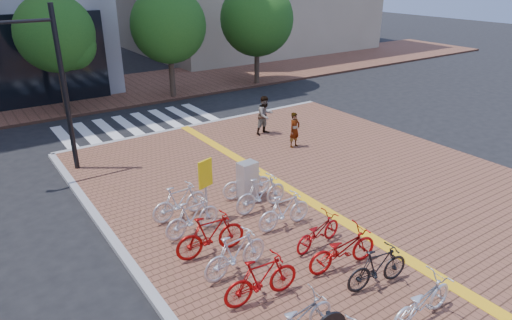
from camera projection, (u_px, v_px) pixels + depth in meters
ground at (323, 271)px, 11.63m from camera, size 120.00×120.00×0.00m
kerb_north at (203, 125)px, 22.28m from camera, size 14.00×0.25×0.15m
far_sidewalk at (88, 95)px, 27.56m from camera, size 70.00×8.00×0.15m
crosswalk at (139, 124)px, 22.53m from camera, size 7.50×4.00×0.01m
street_trees at (186, 26)px, 25.93m from camera, size 16.20×4.60×6.35m
bike_1 at (298, 317)px, 9.25m from camera, size 1.73×0.66×0.90m
bike_2 at (261, 279)px, 10.20m from camera, size 1.92×0.70×1.13m
bike_3 at (236, 253)px, 11.12m from camera, size 1.91×0.71×1.12m
bike_4 at (211, 235)px, 11.85m from camera, size 1.98×0.72×1.16m
bike_5 at (192, 217)px, 12.80m from camera, size 1.81×0.69×1.06m
bike_6 at (180, 202)px, 13.63m from camera, size 1.84×0.63×1.09m
bike_7 at (422, 301)px, 9.62m from camera, size 1.92×0.71×1.00m
bike_8 at (378, 267)px, 10.67m from camera, size 1.78×0.73×1.04m
bike_9 at (343, 249)px, 11.35m from camera, size 2.07×0.92×1.05m
bike_10 at (318, 232)px, 12.25m from camera, size 1.78×0.85×0.90m
bike_11 at (284, 211)px, 13.12m from camera, size 1.79×0.56×1.07m
bike_12 at (261, 193)px, 14.06m from camera, size 1.92×0.61×1.14m
bike_13 at (247, 183)px, 14.88m from camera, size 1.76×0.78×1.02m
pedestrian_a at (295, 130)px, 19.05m from camera, size 0.59×0.44×1.49m
pedestrian_b at (265, 115)px, 20.52m from camera, size 0.92×0.75×1.76m
utility_box at (247, 181)px, 14.69m from camera, size 0.63×0.48×1.30m
yellow_sign at (206, 179)px, 13.21m from camera, size 0.52×0.21×1.94m
traffic_light_pole at (16, 63)px, 14.97m from camera, size 3.19×1.23×5.95m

